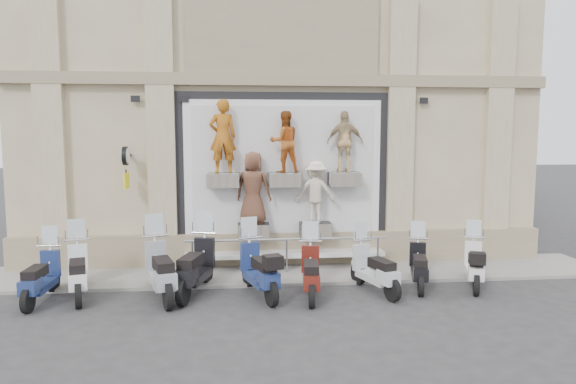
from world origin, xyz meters
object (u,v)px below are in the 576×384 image
(scooter_d, at_px, (195,255))
(scooter_b, at_px, (77,261))
(scooter_a, at_px, (40,267))
(scooter_h, at_px, (419,256))
(scooter_c, at_px, (160,259))
(scooter_g, at_px, (375,259))
(scooter_i, at_px, (475,256))
(guard_rail, at_px, (287,257))
(scooter_f, at_px, (311,262))
(clock_sign_bracket, at_px, (126,162))
(scooter_e, at_px, (259,259))

(scooter_d, bearing_deg, scooter_b, -165.71)
(scooter_a, height_order, scooter_h, scooter_a)
(scooter_c, bearing_deg, scooter_a, 161.44)
(scooter_g, bearing_deg, scooter_i, -13.99)
(guard_rail, bearing_deg, scooter_d, -147.94)
(scooter_i, bearing_deg, scooter_d, -159.45)
(scooter_a, relative_size, scooter_b, 0.94)
(scooter_d, bearing_deg, scooter_f, 4.26)
(scooter_a, bearing_deg, guard_rail, 17.39)
(guard_rail, relative_size, scooter_g, 2.74)
(scooter_d, height_order, scooter_g, scooter_d)
(clock_sign_bracket, bearing_deg, scooter_h, -14.84)
(scooter_e, bearing_deg, scooter_d, 151.42)
(guard_rail, xyz_separation_m, scooter_d, (-2.12, -1.33, 0.40))
(guard_rail, relative_size, scooter_a, 2.74)
(scooter_b, xyz_separation_m, scooter_i, (8.75, -0.09, -0.07))
(scooter_f, bearing_deg, guard_rail, 107.89)
(clock_sign_bracket, xyz_separation_m, scooter_d, (1.78, -1.80, -1.93))
(scooter_e, height_order, scooter_f, scooter_e)
(clock_sign_bracket, xyz_separation_m, scooter_e, (3.15, -2.06, -1.99))
(scooter_h, bearing_deg, scooter_g, -150.48)
(scooter_h, bearing_deg, scooter_e, -159.99)
(guard_rail, distance_m, scooter_e, 1.80)
(scooter_f, bearing_deg, scooter_d, 176.62)
(scooter_e, xyz_separation_m, scooter_f, (1.10, -0.17, -0.05))
(scooter_g, bearing_deg, scooter_a, 161.20)
(scooter_g, bearing_deg, clock_sign_bracket, 141.69)
(scooter_d, xyz_separation_m, scooter_h, (5.01, -0.00, -0.15))
(scooter_d, bearing_deg, clock_sign_bracket, 149.09)
(scooter_g, distance_m, scooter_i, 2.38)
(scooter_d, distance_m, scooter_i, 6.28)
(clock_sign_bracket, xyz_separation_m, scooter_c, (1.07, -2.03, -1.94))
(scooter_a, bearing_deg, scooter_b, 18.60)
(scooter_a, bearing_deg, scooter_h, 2.59)
(scooter_e, xyz_separation_m, scooter_h, (3.64, 0.27, -0.09))
(scooter_b, relative_size, scooter_g, 1.07)
(scooter_c, relative_size, scooter_i, 1.18)
(scooter_d, bearing_deg, guard_rail, 46.39)
(scooter_d, xyz_separation_m, scooter_f, (2.47, -0.44, -0.10))
(guard_rail, height_order, clock_sign_bracket, clock_sign_bracket)
(scooter_d, relative_size, scooter_h, 1.20)
(scooter_d, height_order, scooter_e, scooter_d)
(scooter_b, xyz_separation_m, scooter_g, (6.38, -0.27, -0.05))
(clock_sign_bracket, height_order, scooter_g, clock_sign_bracket)
(scooter_e, bearing_deg, scooter_a, 161.84)
(guard_rail, xyz_separation_m, scooter_h, (2.89, -1.33, 0.26))
(scooter_c, relative_size, scooter_e, 1.06)
(clock_sign_bracket, relative_size, scooter_h, 0.57)
(scooter_a, xyz_separation_m, scooter_c, (2.45, -0.03, 0.11))
(scooter_b, bearing_deg, scooter_c, -24.00)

